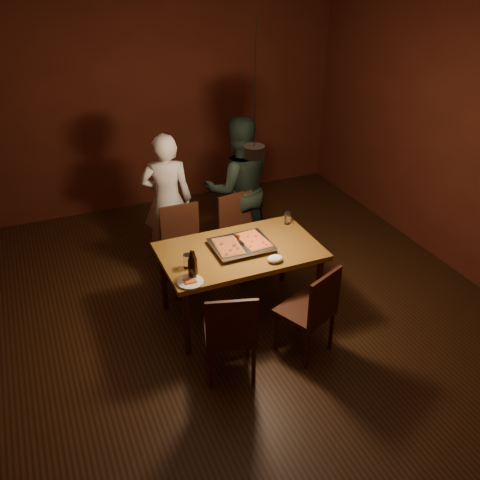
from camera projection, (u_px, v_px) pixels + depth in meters
name	position (u px, v px, depth m)	size (l,w,h in m)	color
room_shell	(254.00, 190.00, 4.66)	(6.00, 6.00, 6.00)	#321F0D
dining_table	(240.00, 256.00, 5.08)	(1.50, 0.90, 0.75)	brown
chair_far_left	(183.00, 240.00, 5.63)	(0.42, 0.42, 0.49)	#38190F
chair_far_right	(240.00, 227.00, 5.88)	(0.48, 0.48, 0.49)	#38190F
chair_near_left	(231.00, 329.00, 4.36)	(0.52, 0.52, 0.49)	#38190F
chair_near_right	(313.00, 305.00, 4.64)	(0.55, 0.55, 0.49)	#38190F
pizza_tray	(241.00, 246.00, 5.05)	(0.55, 0.45, 0.05)	silver
pizza_meat	(228.00, 246.00, 4.98)	(0.23, 0.36, 0.02)	maroon
pizza_cheese	(253.00, 240.00, 5.08)	(0.23, 0.37, 0.02)	gold
spatula	(242.00, 242.00, 5.04)	(0.09, 0.24, 0.04)	silver
beer_bottle_a	(192.00, 265.00, 4.55)	(0.07, 0.07, 0.28)	black
beer_bottle_b	(194.00, 263.00, 4.62)	(0.06, 0.06, 0.23)	black
water_glass_left	(188.00, 261.00, 4.74)	(0.08, 0.08, 0.13)	silver
water_glass_right	(287.00, 218.00, 5.46)	(0.06, 0.06, 0.13)	silver
plate_slice	(190.00, 282.00, 4.55)	(0.23, 0.23, 0.03)	white
napkin	(275.00, 259.00, 4.84)	(0.15, 0.11, 0.06)	white
diner_white	(167.00, 200.00, 5.94)	(0.56, 0.37, 1.54)	silver
diner_dark	(238.00, 188.00, 6.07)	(0.81, 0.63, 1.66)	black
pendant_lamp	(254.00, 150.00, 4.48)	(0.18, 0.18, 1.10)	black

